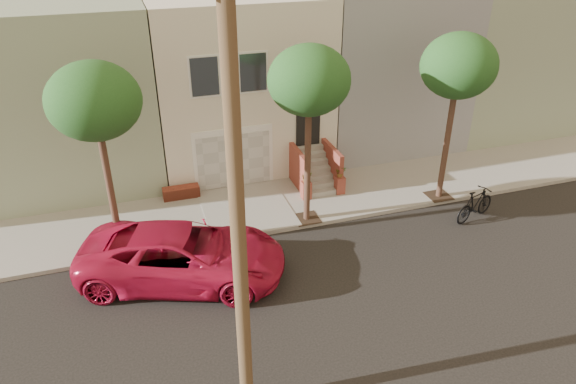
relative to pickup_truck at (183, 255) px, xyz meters
name	(u,v)px	position (x,y,z in m)	size (l,w,h in m)	color
ground	(319,293)	(3.68, -1.98, -0.86)	(90.00, 90.00, 0.00)	black
sidewalk	(269,205)	(3.68, 3.37, -0.78)	(40.00, 3.70, 0.15)	gray
house_row	(231,73)	(3.68, 9.20, 2.79)	(33.10, 11.70, 7.00)	silver
tree_left	(94,102)	(-1.82, 1.92, 4.40)	(2.70, 2.57, 6.30)	#2D2116
tree_mid	(309,82)	(4.68, 1.92, 4.40)	(2.70, 2.57, 6.30)	#2D2116
tree_right	(459,67)	(10.18, 1.92, 4.40)	(2.70, 2.57, 6.30)	#2D2116
pickup_truck	(183,255)	(0.00, 0.00, 0.00)	(2.85, 6.18, 1.72)	#AE1233
motorcycle	(475,204)	(10.60, 0.24, -0.25)	(0.57, 2.02, 1.21)	black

